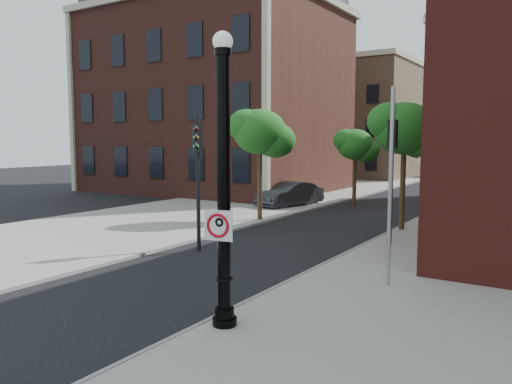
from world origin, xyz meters
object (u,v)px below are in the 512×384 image
Objects in this scene: parked_car at (290,194)px; traffic_signal_right at (392,156)px; no_parking_sign at (218,225)px; lamppost at (224,197)px; traffic_signal_left at (198,161)px.

traffic_signal_right is (8.74, -7.87, 2.73)m from parked_car.
no_parking_sign is at bearing -51.34° from parked_car.
lamppost is 1.37× the size of parked_car.
traffic_signal_right is (5.72, 4.55, 0.14)m from traffic_signal_left.
no_parking_sign is (-0.03, -0.16, -0.59)m from lamppost.
no_parking_sign is at bearing -92.60° from traffic_signal_right.
traffic_signal_left is at bearing 133.45° from lamppost.
traffic_signal_right reaches higher than traffic_signal_left.
parked_car is 12.08m from traffic_signal_right.
no_parking_sign is 8.00m from traffic_signal_left.
no_parking_sign is 0.13× the size of traffic_signal_left.
traffic_signal_left is (3.03, -12.43, 2.59)m from parked_car.
lamppost is at bearing -92.48° from traffic_signal_right.
traffic_signal_right reaches higher than parked_car.
lamppost is 9.66× the size of no_parking_sign.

